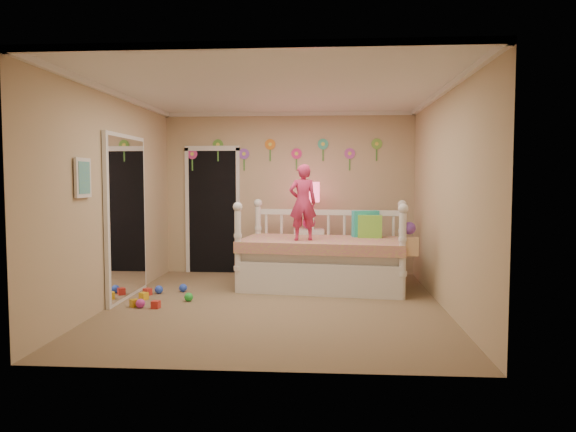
# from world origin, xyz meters

# --- Properties ---
(floor) EXTENTS (4.00, 4.50, 0.01)m
(floor) POSITION_xyz_m (0.00, 0.00, 0.00)
(floor) COLOR #7F684C
(floor) RESTS_ON ground
(ceiling) EXTENTS (4.00, 4.50, 0.01)m
(ceiling) POSITION_xyz_m (0.00, 0.00, 2.60)
(ceiling) COLOR white
(ceiling) RESTS_ON floor
(back_wall) EXTENTS (4.00, 0.01, 2.60)m
(back_wall) POSITION_xyz_m (0.00, 2.25, 1.30)
(back_wall) COLOR tan
(back_wall) RESTS_ON floor
(left_wall) EXTENTS (0.01, 4.50, 2.60)m
(left_wall) POSITION_xyz_m (-2.00, 0.00, 1.30)
(left_wall) COLOR tan
(left_wall) RESTS_ON floor
(right_wall) EXTENTS (0.01, 4.50, 2.60)m
(right_wall) POSITION_xyz_m (2.00, 0.00, 1.30)
(right_wall) COLOR tan
(right_wall) RESTS_ON floor
(crown_molding) EXTENTS (4.00, 4.50, 0.06)m
(crown_molding) POSITION_xyz_m (0.00, 0.00, 2.57)
(crown_molding) COLOR white
(crown_molding) RESTS_ON ceiling
(daybed) EXTENTS (2.44, 1.52, 1.25)m
(daybed) POSITION_xyz_m (0.56, 1.10, 0.62)
(daybed) COLOR white
(daybed) RESTS_ON floor
(pillow_turquoise) EXTENTS (0.40, 0.22, 0.38)m
(pillow_turquoise) POSITION_xyz_m (1.17, 1.43, 0.88)
(pillow_turquoise) COLOR #27C59F
(pillow_turquoise) RESTS_ON daybed
(pillow_lime) EXTENTS (0.35, 0.15, 0.32)m
(pillow_lime) POSITION_xyz_m (1.23, 1.29, 0.86)
(pillow_lime) COLOR #7FD240
(pillow_lime) RESTS_ON daybed
(child) EXTENTS (0.42, 0.32, 1.04)m
(child) POSITION_xyz_m (0.28, 0.91, 1.22)
(child) COLOR #D43060
(child) RESTS_ON daybed
(nightstand) EXTENTS (0.48, 0.38, 0.76)m
(nightstand) POSITION_xyz_m (0.34, 1.82, 0.38)
(nightstand) COLOR white
(nightstand) RESTS_ON floor
(table_lamp) EXTENTS (0.33, 0.33, 0.72)m
(table_lamp) POSITION_xyz_m (0.34, 1.82, 1.24)
(table_lamp) COLOR #DC1D6A
(table_lamp) RESTS_ON nightstand
(closet_doorway) EXTENTS (0.90, 0.04, 2.07)m
(closet_doorway) POSITION_xyz_m (-1.25, 2.23, 1.03)
(closet_doorway) COLOR black
(closet_doorway) RESTS_ON back_wall
(flower_decals) EXTENTS (3.40, 0.02, 0.50)m
(flower_decals) POSITION_xyz_m (-0.09, 2.24, 1.94)
(flower_decals) COLOR #B2668C
(flower_decals) RESTS_ON back_wall
(mirror_closet) EXTENTS (0.07, 1.30, 2.10)m
(mirror_closet) POSITION_xyz_m (-1.96, 0.30, 1.05)
(mirror_closet) COLOR white
(mirror_closet) RESTS_ON left_wall
(wall_picture) EXTENTS (0.05, 0.34, 0.42)m
(wall_picture) POSITION_xyz_m (-1.97, -0.90, 1.55)
(wall_picture) COLOR white
(wall_picture) RESTS_ON left_wall
(hanging_bag) EXTENTS (0.20, 0.16, 0.36)m
(hanging_bag) POSITION_xyz_m (1.66, 0.45, 0.76)
(hanging_bag) COLOR beige
(hanging_bag) RESTS_ON daybed
(toy_scatter) EXTENTS (1.02, 1.42, 0.11)m
(toy_scatter) POSITION_xyz_m (-1.46, 0.37, 0.06)
(toy_scatter) COLOR #996666
(toy_scatter) RESTS_ON floor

